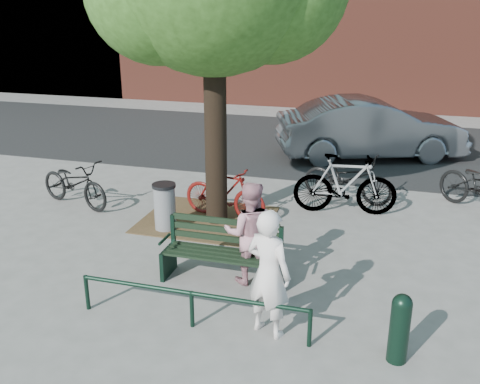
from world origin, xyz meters
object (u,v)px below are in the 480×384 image
(parked_car, at_px, (370,129))
(park_bench, at_px, (223,250))
(bollard, at_px, (400,326))
(person_right, at_px, (250,233))
(person_left, at_px, (269,273))
(litter_bin, at_px, (165,207))
(bicycle_c, at_px, (348,178))

(parked_car, bearing_deg, park_bench, 146.20)
(park_bench, relative_size, bollard, 2.02)
(parked_car, bearing_deg, bollard, 164.50)
(park_bench, xyz_separation_m, person_right, (0.39, 0.07, 0.30))
(person_left, relative_size, person_right, 1.06)
(bollard, height_order, litter_bin, litter_bin)
(bollard, bearing_deg, park_bench, 153.23)
(person_left, xyz_separation_m, bollard, (1.56, -0.14, -0.36))
(person_left, height_order, bollard, person_left)
(bicycle_c, height_order, parked_car, parked_car)
(park_bench, distance_m, person_right, 0.49)
(park_bench, bearing_deg, bicycle_c, 69.84)
(park_bench, bearing_deg, bollard, -26.77)
(bollard, relative_size, litter_bin, 0.99)
(park_bench, height_order, person_left, person_left)
(parked_car, bearing_deg, person_right, 148.99)
(person_left, relative_size, parked_car, 0.34)
(parked_car, bearing_deg, litter_bin, 130.07)
(park_bench, xyz_separation_m, parked_car, (1.69, 7.40, 0.31))
(person_left, height_order, person_right, person_left)
(person_left, relative_size, bicycle_c, 0.87)
(park_bench, relative_size, litter_bin, 2.00)
(person_right, xyz_separation_m, parked_car, (1.30, 7.33, 0.02))
(park_bench, relative_size, person_right, 1.12)
(person_right, distance_m, bollard, 2.53)
(person_left, bearing_deg, park_bench, -29.40)
(person_right, relative_size, bollard, 1.80)
(litter_bin, bearing_deg, bicycle_c, 38.85)
(person_right, xyz_separation_m, bollard, (2.13, -1.34, -0.31))
(litter_bin, distance_m, parked_car, 6.75)
(bicycle_c, bearing_deg, park_bench, 173.17)
(person_right, height_order, litter_bin, person_right)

